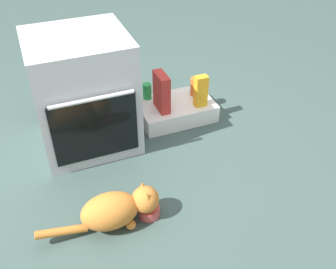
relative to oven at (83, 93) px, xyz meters
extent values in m
plane|color=#384C47|center=(0.10, -0.38, -0.39)|extent=(8.00, 8.00, 0.00)
cube|color=#B7BABF|center=(0.00, 0.00, 0.00)|extent=(0.62, 0.58, 0.78)
cube|color=black|center=(0.00, -0.29, -0.10)|extent=(0.53, 0.01, 0.43)
cylinder|color=silver|center=(0.00, -0.32, 0.14)|extent=(0.50, 0.02, 0.02)
cube|color=white|center=(0.67, 0.04, -0.32)|extent=(0.56, 0.37, 0.13)
cylinder|color=#C64C47|center=(0.15, -0.80, -0.36)|extent=(0.12, 0.12, 0.06)
sphere|color=brown|center=(0.15, -0.80, -0.34)|extent=(0.07, 0.07, 0.07)
ellipsoid|color=#C6752D|center=(-0.06, -0.80, -0.27)|extent=(0.32, 0.21, 0.20)
sphere|color=#C6752D|center=(0.14, -0.80, -0.26)|extent=(0.15, 0.15, 0.15)
cone|color=#C6752D|center=(0.14, -0.76, -0.20)|extent=(0.05, 0.05, 0.07)
cone|color=#C6752D|center=(0.14, -0.85, -0.20)|extent=(0.05, 0.05, 0.07)
cylinder|color=#C6752D|center=(-0.33, -0.79, -0.32)|extent=(0.27, 0.05, 0.09)
sphere|color=#C6752D|center=(0.03, -0.75, -0.36)|extent=(0.06, 0.06, 0.06)
sphere|color=#C6752D|center=(0.03, -0.86, -0.36)|extent=(0.06, 0.06, 0.06)
cylinder|color=green|center=(0.49, 0.18, -0.20)|extent=(0.07, 0.07, 0.12)
cube|color=#B72D28|center=(0.54, 0.00, -0.12)|extent=(0.07, 0.18, 0.28)
cube|color=orange|center=(0.82, -0.06, -0.14)|extent=(0.09, 0.06, 0.24)
cylinder|color=#D16023|center=(0.86, 0.09, -0.19)|extent=(0.08, 0.08, 0.14)
camera|label=1|loc=(-0.29, -2.20, 1.30)|focal=41.09mm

